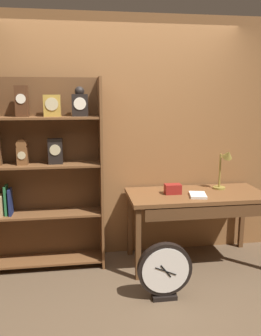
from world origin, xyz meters
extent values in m
plane|color=brown|center=(0.00, 0.00, 0.00)|extent=(10.00, 10.00, 0.00)
cube|color=brown|center=(0.00, 1.26, 1.30)|extent=(4.80, 0.05, 2.60)
cube|color=brown|center=(-0.25, 0.99, 0.97)|extent=(0.03, 0.31, 1.95)
cube|color=brown|center=(-0.86, 1.13, 0.97)|extent=(1.25, 0.01, 1.95)
cube|color=brown|center=(-0.86, 0.99, 0.08)|extent=(1.20, 0.29, 0.02)
cube|color=brown|center=(-0.86, 0.99, 0.58)|extent=(1.20, 0.29, 0.02)
cube|color=brown|center=(-0.86, 0.99, 1.09)|extent=(1.20, 0.29, 0.02)
cube|color=brown|center=(-0.86, 0.99, 1.56)|extent=(1.20, 0.29, 0.02)
cube|color=#472816|center=(-1.00, 1.00, 1.72)|extent=(0.12, 0.11, 0.29)
cylinder|color=silver|center=(-1.00, 0.95, 1.74)|extent=(0.09, 0.01, 0.09)
cube|color=brown|center=(-1.02, 0.99, 1.19)|extent=(0.10, 0.10, 0.17)
cylinder|color=brown|center=(-1.02, 0.99, 1.30)|extent=(0.10, 0.10, 0.10)
cylinder|color=#C6B78C|center=(-1.02, 0.94, 1.20)|extent=(0.08, 0.01, 0.08)
cube|color=#B28C38|center=(-0.71, 0.99, 1.67)|extent=(0.16, 0.10, 0.21)
cylinder|color=#C6B78C|center=(-0.71, 0.94, 1.69)|extent=(0.12, 0.01, 0.12)
cube|color=black|center=(-0.70, 0.99, 1.23)|extent=(0.14, 0.10, 0.25)
cylinder|color=#C6B78C|center=(-0.70, 0.94, 1.25)|extent=(0.11, 0.01, 0.11)
cube|color=black|center=(-0.45, 0.98, 1.68)|extent=(0.15, 0.10, 0.21)
sphere|color=black|center=(-0.45, 0.98, 1.81)|extent=(0.09, 0.09, 0.09)
cylinder|color=silver|center=(-0.45, 0.93, 1.69)|extent=(0.12, 0.01, 0.12)
cube|color=tan|center=(-1.25, 0.97, 0.70)|extent=(0.04, 0.16, 0.21)
cube|color=#236638|center=(-1.20, 0.99, 0.75)|extent=(0.02, 0.15, 0.30)
cube|color=#19234C|center=(-1.16, 0.98, 0.73)|extent=(0.02, 0.14, 0.27)
cube|color=brown|center=(0.73, 0.87, 0.75)|extent=(1.43, 0.66, 0.04)
cube|color=brown|center=(0.07, 0.59, 0.37)|extent=(0.05, 0.05, 0.73)
cube|color=brown|center=(0.07, 1.15, 0.37)|extent=(0.05, 0.05, 0.73)
cube|color=brown|center=(1.40, 1.15, 0.37)|extent=(0.05, 0.05, 0.73)
cube|color=#55351C|center=(0.73, 0.56, 0.66)|extent=(1.22, 0.03, 0.12)
cylinder|color=olive|center=(1.03, 1.00, 0.78)|extent=(0.13, 0.13, 0.02)
cylinder|color=olive|center=(1.03, 1.00, 0.97)|extent=(0.02, 0.02, 0.37)
cone|color=olive|center=(1.09, 0.95, 1.16)|extent=(0.11, 0.14, 0.13)
cube|color=maroon|center=(0.48, 0.88, 0.82)|extent=(0.17, 0.11, 0.10)
cube|color=silver|center=(0.70, 0.75, 0.78)|extent=(0.20, 0.25, 0.02)
cube|color=black|center=(0.24, 0.22, 0.02)|extent=(0.22, 0.11, 0.04)
cylinder|color=black|center=(0.24, 0.22, 0.28)|extent=(0.48, 0.06, 0.48)
cylinder|color=silver|center=(0.24, 0.19, 0.28)|extent=(0.42, 0.01, 0.42)
cube|color=black|center=(0.24, 0.19, 0.28)|extent=(0.10, 0.01, 0.12)
cube|color=black|center=(0.24, 0.19, 0.28)|extent=(0.19, 0.01, 0.09)
camera|label=1|loc=(-0.47, -2.50, 1.76)|focal=37.29mm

